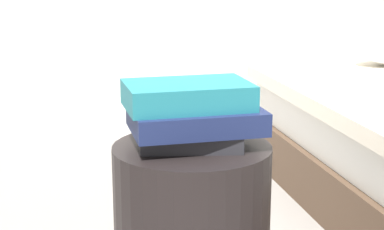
% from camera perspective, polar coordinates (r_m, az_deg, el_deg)
% --- Properties ---
extents(book_charcoal, '(0.25, 0.20, 0.04)m').
position_cam_1_polar(book_charcoal, '(1.41, 0.10, -2.00)').
color(book_charcoal, '#28282D').
rests_on(book_charcoal, side_table).
extents(book_navy, '(0.30, 0.21, 0.05)m').
position_cam_1_polar(book_navy, '(1.39, 0.36, -0.38)').
color(book_navy, '#19234C').
rests_on(book_navy, book_charcoal).
extents(book_teal, '(0.29, 0.19, 0.06)m').
position_cam_1_polar(book_teal, '(1.38, -0.41, 1.84)').
color(book_teal, '#1E727F').
rests_on(book_teal, book_navy).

